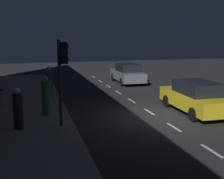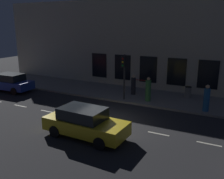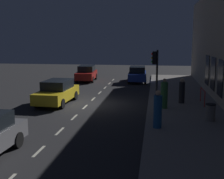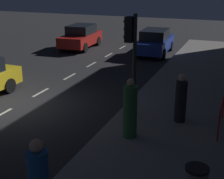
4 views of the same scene
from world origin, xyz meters
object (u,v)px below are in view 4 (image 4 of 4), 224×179
pedestrian_1 (181,100)px  parked_car_1 (155,42)px  traffic_light (131,45)px  parked_car_0 (81,37)px  pedestrian_2 (130,111)px

pedestrian_1 → parked_car_1: bearing=-127.0°
traffic_light → parked_car_1: bearing=99.9°
parked_car_0 → parked_car_1: size_ratio=0.96×
traffic_light → pedestrian_2: traffic_light is taller
parked_car_0 → parked_car_1: (5.25, 0.02, 0.00)m
traffic_light → pedestrian_2: 2.45m
traffic_light → parked_car_1: traffic_light is taller
traffic_light → pedestrian_1: traffic_light is taller
parked_car_0 → pedestrian_2: (7.62, -11.99, 0.20)m
parked_car_0 → pedestrian_1: 13.55m
pedestrian_2 → pedestrian_1: bearing=-160.0°
traffic_light → pedestrian_1: (1.77, -0.08, -1.66)m
traffic_light → pedestrian_1: 2.43m
pedestrian_1 → pedestrian_2: pedestrian_2 is taller
parked_car_1 → pedestrian_2: (2.36, -12.01, 0.20)m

